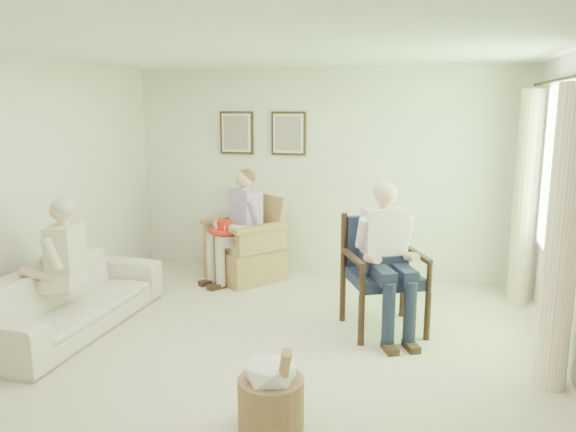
% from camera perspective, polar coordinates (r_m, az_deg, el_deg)
% --- Properties ---
extents(floor, '(5.50, 5.50, 0.00)m').
position_cam_1_polar(floor, '(4.94, -3.16, -14.42)').
color(floor, beige).
rests_on(floor, ground).
extents(back_wall, '(5.00, 0.04, 2.60)m').
position_cam_1_polar(back_wall, '(7.17, 3.61, 4.50)').
color(back_wall, silver).
rests_on(back_wall, ground).
extents(front_wall, '(5.00, 0.04, 2.60)m').
position_cam_1_polar(front_wall, '(2.21, -26.96, -12.39)').
color(front_wall, silver).
rests_on(front_wall, ground).
extents(ceiling, '(5.00, 5.50, 0.02)m').
position_cam_1_polar(ceiling, '(4.48, -3.53, 17.13)').
color(ceiling, white).
rests_on(ceiling, back_wall).
extents(window, '(0.13, 2.50, 1.63)m').
position_cam_1_polar(window, '(5.56, 25.98, 4.39)').
color(window, '#2D6B23').
rests_on(window, right_wall).
extents(curtain_left, '(0.34, 0.34, 2.30)m').
position_cam_1_polar(curtain_left, '(4.65, 26.10, -2.21)').
color(curtain_left, '#F8E4C2').
rests_on(curtain_left, ground).
extents(curtain_right, '(0.34, 0.34, 2.30)m').
position_cam_1_polar(curtain_right, '(6.55, 22.95, 1.66)').
color(curtain_right, '#F8E4C2').
rests_on(curtain_right, ground).
extents(framed_print_left, '(0.45, 0.05, 0.55)m').
position_cam_1_polar(framed_print_left, '(7.40, -5.25, 8.42)').
color(framed_print_left, '#382114').
rests_on(framed_print_left, back_wall).
extents(framed_print_right, '(0.45, 0.05, 0.55)m').
position_cam_1_polar(framed_print_right, '(7.19, 0.04, 8.38)').
color(framed_print_right, '#382114').
rests_on(framed_print_right, back_wall).
extents(wicker_armchair, '(0.81, 0.80, 1.03)m').
position_cam_1_polar(wicker_armchair, '(7.03, -4.30, -3.71)').
color(wicker_armchair, tan).
rests_on(wicker_armchair, ground).
extents(wood_armchair, '(0.70, 0.65, 1.07)m').
position_cam_1_polar(wood_armchair, '(5.51, 9.86, -5.28)').
color(wood_armchair, black).
rests_on(wood_armchair, ground).
extents(sofa, '(2.13, 0.83, 0.62)m').
position_cam_1_polar(sofa, '(5.85, -21.19, -7.75)').
color(sofa, silver).
rests_on(sofa, ground).
extents(person_wicker, '(0.40, 0.63, 1.35)m').
position_cam_1_polar(person_wicker, '(6.80, -4.73, -0.26)').
color(person_wicker, beige).
rests_on(person_wicker, ground).
extents(person_dark, '(0.40, 0.62, 1.42)m').
position_cam_1_polar(person_dark, '(5.28, 9.78, -3.12)').
color(person_dark, '#192039').
rests_on(person_dark, ground).
extents(person_sofa, '(0.42, 0.62, 1.28)m').
position_cam_1_polar(person_sofa, '(5.63, -22.26, -4.10)').
color(person_sofa, beige).
rests_on(person_sofa, ground).
extents(red_hat, '(0.37, 0.37, 0.14)m').
position_cam_1_polar(red_hat, '(6.74, -6.40, -1.27)').
color(red_hat, red).
rests_on(red_hat, person_wicker).
extents(hatbox, '(0.48, 0.48, 0.66)m').
position_cam_1_polar(hatbox, '(3.93, -1.72, -17.40)').
color(hatbox, tan).
rests_on(hatbox, ground).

